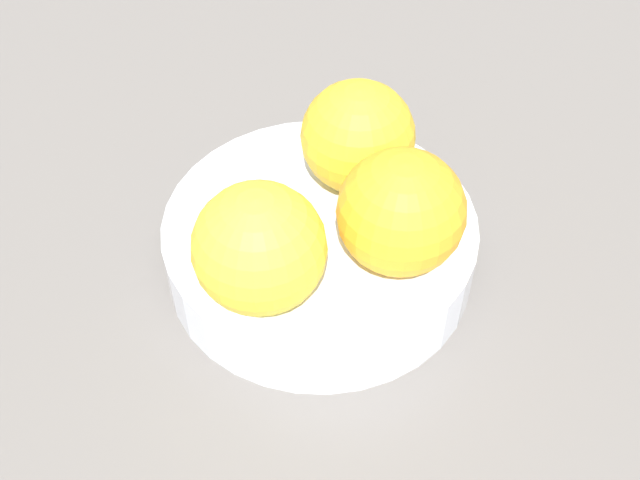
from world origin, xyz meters
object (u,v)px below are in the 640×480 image
at_px(fruit_bowl, 320,245).
at_px(orange_in_bowl_1, 401,213).
at_px(orange_in_bowl_0, 360,138).
at_px(orange_in_bowl_2, 256,247).

distance_m(fruit_bowl, orange_in_bowl_1, 0.07).
bearing_deg(orange_in_bowl_1, fruit_bowl, -90.26).
bearing_deg(orange_in_bowl_0, orange_in_bowl_1, 48.45).
xyz_separation_m(fruit_bowl, orange_in_bowl_1, (0.00, 0.05, 0.06)).
bearing_deg(orange_in_bowl_2, orange_in_bowl_1, 138.95).
bearing_deg(orange_in_bowl_0, fruit_bowl, -2.06).
bearing_deg(fruit_bowl, orange_in_bowl_0, 177.94).
bearing_deg(orange_in_bowl_2, fruit_bowl, 178.18).
height_order(fruit_bowl, orange_in_bowl_0, orange_in_bowl_0).
xyz_separation_m(orange_in_bowl_0, orange_in_bowl_2, (0.10, -0.00, 0.00)).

